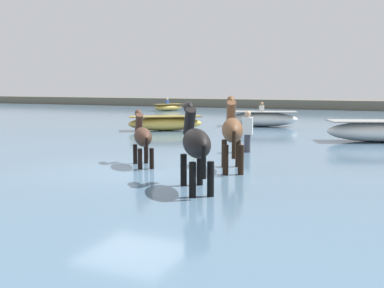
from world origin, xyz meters
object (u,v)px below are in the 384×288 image
object	(u,v)px
horse_flank_bay	(232,132)
boat_far_offshore	(377,131)
horse_lead_dark_bay	(142,138)
boat_distant_west	(165,123)
channel_buoy	(194,141)
person_spectator_far	(247,135)
boat_far_inshore	(262,119)
boat_distant_east	(168,107)
horse_trailing_black	(196,145)

from	to	relation	value
horse_flank_bay	boat_far_offshore	bearing A→B (deg)	68.34
horse_lead_dark_bay	horse_flank_bay	xyz separation A→B (m)	(2.33, 0.42, 0.22)
boat_distant_west	channel_buoy	world-z (taller)	channel_buoy
boat_far_offshore	person_spectator_far	bearing A→B (deg)	-127.75
channel_buoy	boat_distant_west	bearing A→B (deg)	127.34
person_spectator_far	boat_distant_west	bearing A→B (deg)	137.62
boat_distant_west	boat_far_inshore	bearing A→B (deg)	48.63
boat_distant_east	person_spectator_far	xyz separation A→B (m)	(13.41, -20.44, 0.26)
horse_trailing_black	channel_buoy	distance (m)	6.54
boat_distant_east	person_spectator_far	world-z (taller)	person_spectator_far
person_spectator_far	channel_buoy	bearing A→B (deg)	166.88
horse_flank_bay	channel_buoy	distance (m)	4.48
boat_far_offshore	channel_buoy	xyz separation A→B (m)	(-5.71, -4.20, -0.19)
horse_lead_dark_bay	horse_trailing_black	size ratio (longest dim) A/B	0.85
horse_flank_bay	boat_far_offshore	size ratio (longest dim) A/B	0.54
boat_far_inshore	channel_buoy	xyz separation A→B (m)	(0.01, -8.68, -0.19)
horse_trailing_black	boat_far_inshore	xyz separation A→B (m)	(-2.72, 14.60, -0.52)
horse_lead_dark_bay	boat_far_offshore	size ratio (longest dim) A/B	0.45
boat_distant_east	boat_far_inshore	distance (m)	15.97
horse_trailing_black	horse_flank_bay	distance (m)	2.38
horse_lead_dark_bay	boat_far_inshore	world-z (taller)	horse_lead_dark_bay
horse_lead_dark_bay	boat_distant_east	distance (m)	26.60
horse_trailing_black	boat_distant_east	xyz separation A→B (m)	(-14.03, 25.87, -0.62)
boat_far_offshore	boat_far_inshore	bearing A→B (deg)	141.94
horse_flank_bay	person_spectator_far	xyz separation A→B (m)	(-0.56, 3.05, -0.40)
horse_lead_dark_bay	boat_distant_west	xyz separation A→B (m)	(-3.87, 8.62, -0.39)
boat_far_inshore	horse_lead_dark_bay	bearing A→B (deg)	-88.51
boat_distant_east	channel_buoy	size ratio (longest dim) A/B	3.14
horse_lead_dark_bay	boat_far_inshore	distance (m)	12.65
boat_distant_west	person_spectator_far	xyz separation A→B (m)	(5.64, -5.15, 0.22)
horse_trailing_black	channel_buoy	size ratio (longest dim) A/B	2.29
person_spectator_far	horse_lead_dark_bay	bearing A→B (deg)	-117.03
person_spectator_far	channel_buoy	distance (m)	2.17
boat_distant_west	boat_far_inshore	world-z (taller)	boat_far_inshore
horse_lead_dark_bay	channel_buoy	size ratio (longest dim) A/B	1.95
boat_distant_west	person_spectator_far	bearing A→B (deg)	-42.38
boat_distant_west	horse_trailing_black	bearing A→B (deg)	-59.38
horse_flank_bay	channel_buoy	xyz separation A→B (m)	(-2.64, 3.54, -0.75)
horse_lead_dark_bay	boat_far_offshore	world-z (taller)	horse_lead_dark_bay
boat_distant_west	channel_buoy	bearing A→B (deg)	-52.66
horse_lead_dark_bay	channel_buoy	bearing A→B (deg)	94.53
horse_trailing_black	boat_distant_east	distance (m)	29.44
boat_far_offshore	boat_far_inshore	xyz separation A→B (m)	(-5.73, 4.49, -0.00)
horse_lead_dark_bay	channel_buoy	distance (m)	4.01
boat_far_offshore	horse_flank_bay	bearing A→B (deg)	-111.66
horse_trailing_black	boat_far_offshore	world-z (taller)	horse_trailing_black
boat_far_offshore	boat_distant_west	world-z (taller)	boat_far_offshore
boat_distant_west	channel_buoy	distance (m)	5.87
horse_trailing_black	horse_flank_bay	xyz separation A→B (m)	(-0.06, 2.38, 0.04)
boat_distant_west	boat_far_offshore	bearing A→B (deg)	-2.87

